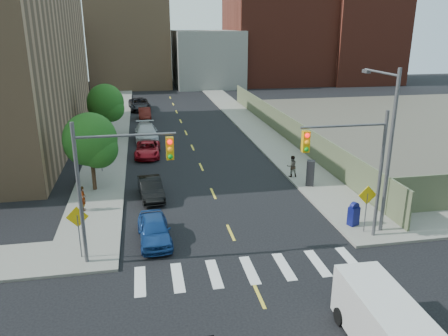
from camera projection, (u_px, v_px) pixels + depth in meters
name	position (u px, v px, depth m)	size (l,w,h in m)	color
ground	(272.00, 325.00, 16.84)	(160.00, 160.00, 0.00)	black
sidewalk_nw	(116.00, 117.00, 54.18)	(3.50, 73.00, 0.15)	gray
sidewalk_ne	(238.00, 113.00, 56.91)	(3.50, 73.00, 0.15)	gray
fence_north	(284.00, 126.00, 44.27)	(0.12, 44.00, 2.50)	#606A4A
gravel_lot	(432.00, 126.00, 49.77)	(36.00, 42.00, 0.06)	#595447
bg_bldg_west	(37.00, 55.00, 76.41)	(14.00, 18.00, 12.00)	#592319
bg_bldg_midwest	(130.00, 45.00, 80.63)	(14.00, 16.00, 15.00)	#8C6B4C
bg_bldg_center	(207.00, 58.00, 82.01)	(12.00, 16.00, 10.00)	gray
bg_bldg_east	(276.00, 41.00, 85.41)	(18.00, 18.00, 16.00)	#592319
bg_bldg_fareast	(357.00, 35.00, 86.06)	(14.00, 16.00, 18.00)	#592319
smokestack	(378.00, 9.00, 85.20)	(1.80, 1.80, 28.00)	#8C6B4C
signal_nw	(112.00, 174.00, 19.97)	(4.59, 0.30, 7.00)	#59595E
signal_ne	(355.00, 160.00, 22.08)	(4.59, 0.30, 7.00)	#59595E
streetlight_ne	(387.00, 140.00, 23.09)	(0.25, 3.70, 9.00)	#59595E
warn_sign_nw	(78.00, 223.00, 20.90)	(1.06, 0.06, 2.83)	#59595E
warn_sign_ne	(367.00, 200.00, 23.55)	(1.06, 0.06, 2.83)	#59595E
warn_sign_midwest	(100.00, 148.00, 33.50)	(1.06, 0.06, 2.83)	#59595E
tree_west_near	(90.00, 143.00, 29.31)	(3.66, 3.64, 5.52)	#332114
tree_west_far	(106.00, 104.00, 43.31)	(3.66, 3.64, 5.52)	#332114
parked_car_blue	(154.00, 229.00, 23.12)	(1.64, 4.08, 1.39)	navy
parked_car_black	(151.00, 188.00, 29.00)	(1.42, 4.09, 1.35)	black
parked_car_red	(148.00, 149.00, 38.21)	(2.10, 4.55, 1.27)	maroon
parked_car_silver	(146.00, 132.00, 43.55)	(2.19, 5.39, 1.56)	#B9BCC1
parked_car_white	(146.00, 128.00, 46.18)	(1.50, 3.72, 1.27)	silver
parked_car_maroon	(145.00, 114.00, 53.24)	(1.46, 4.19, 1.38)	#46120E
parked_car_grey	(139.00, 104.00, 58.95)	(2.62, 5.68, 1.58)	black
cargo_van	(381.00, 319.00, 15.40)	(2.07, 4.72, 2.14)	silver
mailbox	(354.00, 214.00, 24.70)	(0.69, 0.61, 1.39)	navy
payphone	(310.00, 173.00, 30.73)	(0.55, 0.45, 1.85)	black
pedestrian_west	(83.00, 198.00, 26.62)	(0.57, 0.38, 1.57)	gray
pedestrian_east	(292.00, 166.00, 32.58)	(0.79, 0.61, 1.62)	gray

